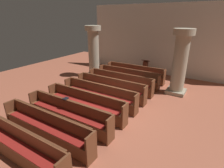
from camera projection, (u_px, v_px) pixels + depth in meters
The scene contains 15 objects.
ground_plane at pixel (111, 109), 7.49m from camera, with size 19.20×19.20×0.00m, color #AD5B42.
back_wall at pixel (160, 40), 11.51m from camera, with size 10.00×0.16×4.50m, color silver.
pew_row_0 at pixel (135, 72), 10.81m from camera, with size 3.69×0.47×0.91m.
pew_row_1 at pixel (128, 76), 10.05m from camera, with size 3.69×0.46×0.91m.
pew_row_2 at pixel (120, 81), 9.29m from camera, with size 3.69×0.46×0.91m.
pew_row_3 at pixel (110, 87), 8.53m from camera, with size 3.69×0.47×0.91m.
pew_row_4 at pixel (99, 94), 7.77m from camera, with size 3.69×0.46×0.91m.
pew_row_5 at pixel (85, 102), 7.01m from camera, with size 3.69×0.46×0.91m.
pew_row_6 at pixel (68, 113), 6.25m from camera, with size 3.69×0.47×0.91m.
pew_row_7 at pixel (46, 126), 5.50m from camera, with size 3.69×0.46×0.91m.
pew_row_8 at pixel (17, 144), 4.74m from camera, with size 3.69×0.46×0.91m.
pillar_aisle_side at pixel (180, 61), 8.51m from camera, with size 0.98×0.98×3.21m.
pillar_far_side at pixel (94, 51), 11.14m from camera, with size 0.98×0.98×3.21m.
lectern at pixel (145, 69), 11.67m from camera, with size 0.48×0.45×1.08m.
hymn_book at pixel (66, 98), 6.37m from camera, with size 0.17×0.21×0.03m, color black.
Camera 1 is at (3.48, -5.61, 3.71)m, focal length 28.05 mm.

